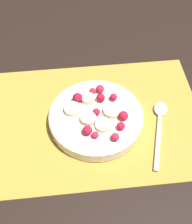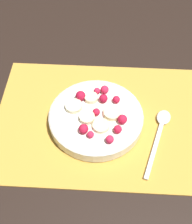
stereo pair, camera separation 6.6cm
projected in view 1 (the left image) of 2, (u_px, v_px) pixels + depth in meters
name	position (u px, v px, depth m)	size (l,w,h in m)	color
ground_plane	(98.00, 120.00, 0.70)	(3.00, 3.00, 0.00)	black
placemat	(98.00, 119.00, 0.70)	(0.46, 0.34, 0.01)	gold
fruit_bowl	(96.00, 117.00, 0.67)	(0.20, 0.20, 0.05)	silver
spoon	(160.00, 119.00, 0.69)	(0.07, 0.18, 0.01)	silver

